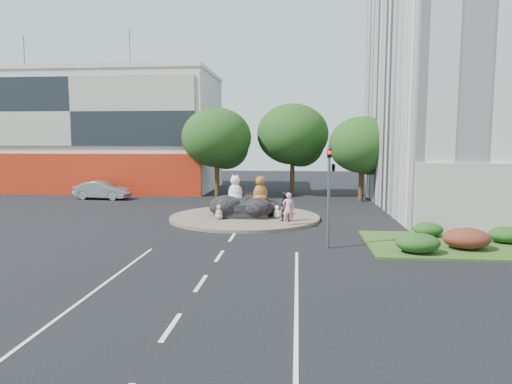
% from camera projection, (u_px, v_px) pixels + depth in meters
% --- Properties ---
extents(ground, '(120.00, 120.00, 0.00)m').
position_uv_depth(ground, '(219.00, 256.00, 20.69)').
color(ground, black).
rests_on(ground, ground).
extents(roundabout_island, '(10.00, 10.00, 0.20)m').
position_uv_depth(roundabout_island, '(245.00, 217.00, 30.57)').
color(roundabout_island, brown).
rests_on(roundabout_island, ground).
extents(rock_plinth, '(3.20, 2.60, 0.90)m').
position_uv_depth(rock_plinth, '(245.00, 209.00, 30.51)').
color(rock_plinth, black).
rests_on(rock_plinth, roundabout_island).
extents(shophouse_block, '(25.20, 12.30, 17.40)m').
position_uv_depth(shophouse_block, '(98.00, 132.00, 49.25)').
color(shophouse_block, silver).
rests_on(shophouse_block, ground).
extents(grass_verge, '(10.00, 6.00, 0.12)m').
position_uv_depth(grass_verge, '(469.00, 245.00, 22.57)').
color(grass_verge, '#2E4D19').
rests_on(grass_verge, ground).
extents(tree_left, '(6.46, 6.46, 8.27)m').
position_uv_depth(tree_left, '(218.00, 140.00, 42.29)').
color(tree_left, '#382314').
rests_on(tree_left, ground).
extents(tree_mid, '(6.84, 6.84, 8.76)m').
position_uv_depth(tree_mid, '(293.00, 137.00, 43.61)').
color(tree_mid, '#382314').
rests_on(tree_mid, ground).
extents(tree_right, '(5.70, 5.70, 7.30)m').
position_uv_depth(tree_right, '(363.00, 148.00, 39.21)').
color(tree_right, '#382314').
rests_on(tree_right, ground).
extents(hedge_near_green, '(2.00, 1.60, 0.90)m').
position_uv_depth(hedge_near_green, '(418.00, 243.00, 20.80)').
color(hedge_near_green, '#1A3B12').
rests_on(hedge_near_green, grass_verge).
extents(hedge_red, '(2.20, 1.76, 0.99)m').
position_uv_depth(hedge_red, '(466.00, 238.00, 21.56)').
color(hedge_red, '#491315').
rests_on(hedge_red, grass_verge).
extents(hedge_mid_green, '(1.80, 1.44, 0.81)m').
position_uv_depth(hedge_mid_green, '(507.00, 235.00, 22.83)').
color(hedge_mid_green, '#1A3B12').
rests_on(hedge_mid_green, grass_verge).
extents(hedge_back_green, '(1.60, 1.28, 0.72)m').
position_uv_depth(hedge_back_green, '(428.00, 229.00, 24.44)').
color(hedge_back_green, '#1A3B12').
rests_on(hedge_back_green, grass_verge).
extents(traffic_light, '(0.44, 1.24, 5.00)m').
position_uv_depth(traffic_light, '(331.00, 174.00, 21.80)').
color(traffic_light, '#595B60').
rests_on(traffic_light, ground).
extents(street_lamp, '(2.34, 0.22, 8.06)m').
position_uv_depth(street_lamp, '(456.00, 152.00, 26.94)').
color(street_lamp, '#595B60').
rests_on(street_lamp, ground).
extents(cat_white, '(1.47, 1.40, 1.90)m').
position_uv_depth(cat_white, '(235.00, 188.00, 30.56)').
color(cat_white, silver).
rests_on(cat_white, rock_plinth).
extents(cat_tabby, '(1.45, 1.39, 1.86)m').
position_uv_depth(cat_tabby, '(260.00, 189.00, 30.31)').
color(cat_tabby, '#B45225').
rests_on(cat_tabby, rock_plinth).
extents(kitten_calico, '(0.70, 0.65, 0.98)m').
position_uv_depth(kitten_calico, '(219.00, 212.00, 29.28)').
color(kitten_calico, beige).
rests_on(kitten_calico, roundabout_island).
extents(kitten_white, '(0.60, 0.55, 0.86)m').
position_uv_depth(kitten_white, '(277.00, 211.00, 29.74)').
color(kitten_white, white).
rests_on(kitten_white, roundabout_island).
extents(pedestrian_pink, '(0.75, 0.53, 1.95)m').
position_uv_depth(pedestrian_pink, '(288.00, 209.00, 27.24)').
color(pedestrian_pink, pink).
rests_on(pedestrian_pink, roundabout_island).
extents(pedestrian_dark, '(1.00, 0.84, 1.86)m').
position_uv_depth(pedestrian_dark, '(284.00, 206.00, 28.57)').
color(pedestrian_dark, black).
rests_on(pedestrian_dark, roundabout_island).
extents(parked_car, '(5.05, 2.17, 1.62)m').
position_uv_depth(parked_car, '(102.00, 190.00, 40.88)').
color(parked_car, '#AEB2B6').
rests_on(parked_car, ground).
extents(litter_bin, '(0.47, 0.47, 0.64)m').
position_uv_depth(litter_bin, '(407.00, 245.00, 20.99)').
color(litter_bin, black).
rests_on(litter_bin, grass_verge).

